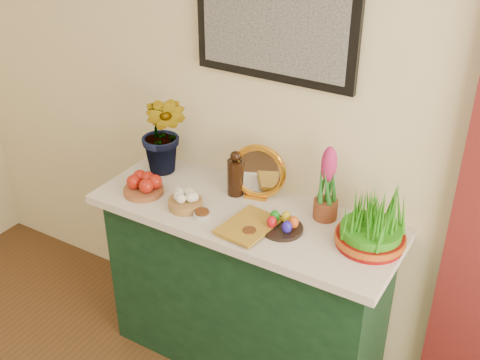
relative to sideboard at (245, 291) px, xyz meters
The scene contains 13 objects.
sideboard is the anchor object (origin of this frame).
tablecloth 0.45m from the sideboard, ahead, with size 1.40×0.55×0.04m, color silver.
hyacinth_green 0.91m from the sideboard, 168.62° to the left, with size 0.28×0.24×0.56m, color #277927.
apple_bowl 0.71m from the sideboard, 166.54° to the right, with size 0.19×0.19×0.09m.
garlic_basket 0.57m from the sideboard, 153.83° to the right, with size 0.20×0.20×0.09m.
vinegar_cruet 0.58m from the sideboard, 138.83° to the left, with size 0.08×0.08×0.22m.
mirror 0.61m from the sideboard, 95.63° to the left, with size 0.27×0.11×0.26m.
book 0.49m from the sideboard, 96.26° to the right, with size 0.17×0.26×0.03m, color #B08124.
spice_dish_left 0.52m from the sideboard, 134.10° to the right, with size 0.08×0.08×0.03m.
spice_dish_right 0.52m from the sideboard, 55.09° to the right, with size 0.07×0.07×0.03m.
egg_plate 0.54m from the sideboard, 14.54° to the right, with size 0.21×0.21×0.07m.
hyacinth_pink 0.71m from the sideboard, 21.38° to the left, with size 0.11×0.11×0.35m.
wheatgrass_sabzeh 0.80m from the sideboard, ahead, with size 0.29×0.29×0.23m.
Camera 1 is at (1.10, 0.06, 2.34)m, focal length 45.00 mm.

